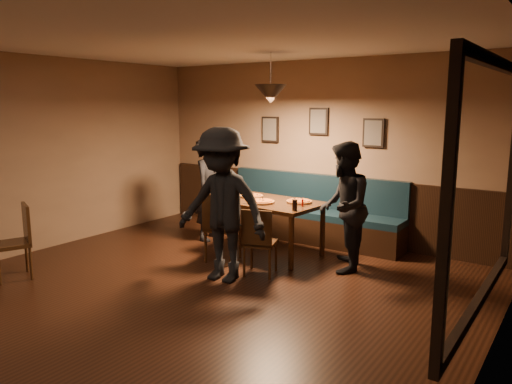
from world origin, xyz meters
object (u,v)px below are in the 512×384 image
at_px(diner_left, 208,190).
at_px(tabasco_bottle, 303,202).
at_px(soda_glass, 295,205).
at_px(chair_near_left, 223,226).
at_px(dining_table, 270,228).
at_px(booth_bench, 309,209).
at_px(diner_front, 222,205).
at_px(diner_right, 343,207).
at_px(chair_near_right, 260,241).
at_px(cafe_chair_far, 12,242).

distance_m(diner_left, tabasco_bottle, 1.80).
xyz_separation_m(diner_left, soda_glass, (1.82, -0.45, 0.04)).
xyz_separation_m(chair_near_left, tabasco_bottle, (0.92, 0.55, 0.35)).
distance_m(dining_table, chair_near_left, 0.72).
xyz_separation_m(booth_bench, diner_front, (-0.00, -2.16, 0.43)).
relative_size(diner_left, soda_glass, 11.36).
bearing_deg(diner_front, diner_right, 42.95).
relative_size(diner_right, diner_front, 0.90).
height_order(booth_bench, soda_glass, booth_bench).
distance_m(diner_front, soda_glass, 1.01).
relative_size(chair_near_right, diner_right, 0.52).
distance_m(booth_bench, chair_near_right, 1.76).
height_order(chair_near_left, soda_glass, chair_near_left).
bearing_deg(dining_table, diner_right, 2.22).
xyz_separation_m(diner_front, tabasco_bottle, (0.46, 1.15, -0.10)).
distance_m(chair_near_right, diner_left, 1.87).
xyz_separation_m(booth_bench, chair_near_right, (0.26, -1.74, -0.07)).
bearing_deg(diner_front, soda_glass, 55.71).
bearing_deg(soda_glass, chair_near_left, -163.53).
xyz_separation_m(chair_near_left, diner_right, (1.51, 0.56, 0.35)).
relative_size(soda_glass, tabasco_bottle, 1.20).
bearing_deg(diner_right, dining_table, -113.47).
distance_m(diner_left, soda_glass, 1.88).
bearing_deg(chair_near_right, diner_front, -140.42).
distance_m(diner_front, cafe_chair_far, 2.61).
height_order(chair_near_left, diner_left, diner_left).
distance_m(booth_bench, chair_near_left, 1.63).
xyz_separation_m(booth_bench, diner_left, (-1.34, -0.83, 0.29)).
distance_m(chair_near_left, diner_left, 1.18).
xyz_separation_m(dining_table, cafe_chair_far, (-2.04, -2.63, 0.07)).
relative_size(diner_left, diner_right, 0.96).
bearing_deg(tabasco_bottle, diner_right, 1.63).
distance_m(chair_near_right, cafe_chair_far, 3.03).
bearing_deg(tabasco_bottle, cafe_chair_far, -135.27).
bearing_deg(cafe_chair_far, soda_glass, -116.04).
distance_m(chair_near_left, tabasco_bottle, 1.13).
height_order(diner_left, diner_front, diner_front).
xyz_separation_m(diner_right, diner_front, (-1.04, -1.16, 0.10)).
bearing_deg(diner_front, dining_table, 89.45).
relative_size(booth_bench, dining_table, 2.09).
height_order(chair_near_right, diner_right, diner_right).
bearing_deg(booth_bench, soda_glass, -69.23).
xyz_separation_m(chair_near_right, diner_left, (-1.60, 0.90, 0.36)).
bearing_deg(diner_left, diner_front, -149.18).
bearing_deg(diner_right, diner_left, -115.15).
bearing_deg(booth_bench, diner_front, -90.09).
height_order(soda_glass, cafe_chair_far, cafe_chair_far).
bearing_deg(booth_bench, diner_right, -43.96).
bearing_deg(tabasco_bottle, dining_table, 173.57).
distance_m(chair_near_left, cafe_chair_far, 2.62).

